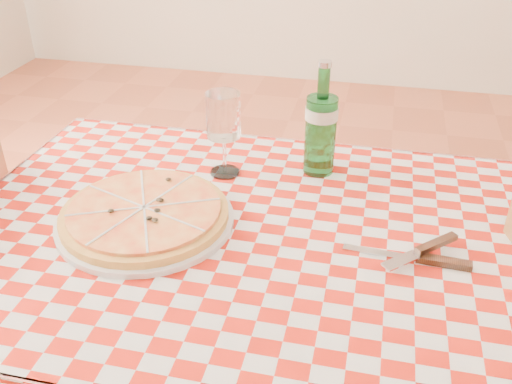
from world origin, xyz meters
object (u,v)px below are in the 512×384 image
Objects in this scene: pizza_plate at (145,213)px; wine_glass at (224,135)px; dining_table at (259,270)px; water_bottle at (321,119)px.

wine_glass is at bearing 66.62° from pizza_plate.
wine_glass reaches higher than dining_table.
water_bottle is at bearing 15.86° from wine_glass.
dining_table is at bearing -106.19° from water_bottle.
pizza_plate is 0.28m from wine_glass.
water_bottle reaches higher than wine_glass.
dining_table is at bearing -59.14° from wine_glass.
water_bottle is at bearing 43.35° from pizza_plate.
pizza_plate is (-0.24, -0.02, 0.12)m from dining_table.
wine_glass is at bearing -164.14° from water_bottle.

